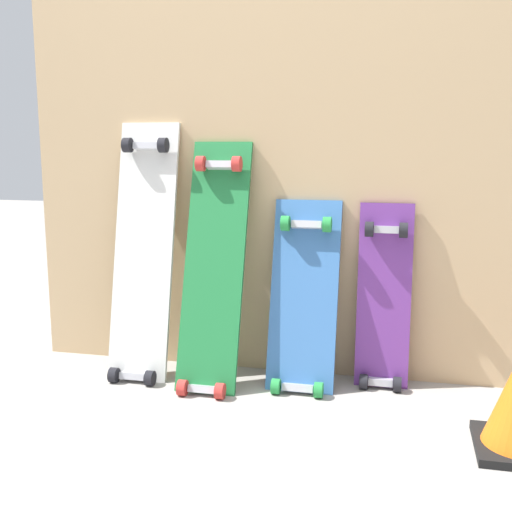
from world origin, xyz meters
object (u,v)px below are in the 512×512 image
Objects in this scene: skateboard_white at (143,260)px; skateboard_blue at (303,305)px; skateboard_green at (213,275)px; skateboard_purple at (384,306)px.

skateboard_blue is at bearing 0.87° from skateboard_white.
skateboard_green is (0.27, -0.03, -0.03)m from skateboard_white.
skateboard_purple is (0.58, 0.10, -0.10)m from skateboard_green.
skateboard_blue is at bearing -166.96° from skateboard_purple.
skateboard_white is 1.39× the size of skateboard_purple.
skateboard_blue reaches higher than skateboard_purple.
skateboard_green is 1.28× the size of skateboard_blue.
skateboard_purple is (0.27, 0.06, -0.00)m from skateboard_blue.
skateboard_purple is at bearing 4.78° from skateboard_white.
skateboard_blue is (0.58, 0.01, -0.13)m from skateboard_white.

